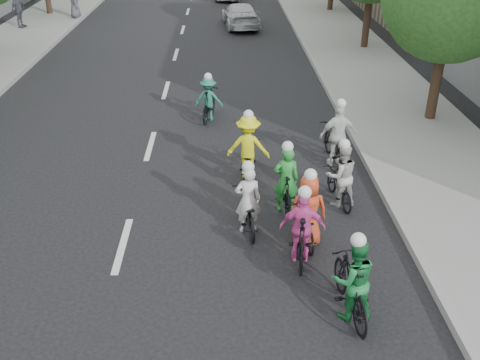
{
  "coord_description": "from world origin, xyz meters",
  "views": [
    {
      "loc": [
        2.19,
        -9.31,
        6.55
      ],
      "look_at": [
        2.51,
        0.97,
        1.0
      ],
      "focal_mm": 40.0,
      "sensor_mm": 36.0,
      "label": 1
    }
  ],
  "objects_px": {
    "cyclist_1": "(352,284)",
    "cyclist_7": "(209,101)",
    "cyclist_6": "(340,181)",
    "cyclist_4": "(307,217)",
    "follow_car_lead": "(240,15)",
    "cyclist_3": "(302,231)",
    "cyclist_5": "(285,186)",
    "spectator_2": "(74,2)",
    "cyclist_0": "(248,208)",
    "cyclist_8": "(337,142)",
    "spectator_1": "(18,9)",
    "cyclist_2": "(248,152)"
  },
  "relations": [
    {
      "from": "cyclist_1",
      "to": "cyclist_0",
      "type": "bearing_deg",
      "value": -64.09
    },
    {
      "from": "cyclist_1",
      "to": "follow_car_lead",
      "type": "xyz_separation_m",
      "value": [
        -1.19,
        22.83,
        -0.03
      ]
    },
    {
      "from": "cyclist_1",
      "to": "cyclist_8",
      "type": "distance_m",
      "value": 5.95
    },
    {
      "from": "follow_car_lead",
      "to": "spectator_2",
      "type": "relative_size",
      "value": 2.41
    },
    {
      "from": "cyclist_3",
      "to": "cyclist_4",
      "type": "xyz_separation_m",
      "value": [
        0.19,
        0.57,
        -0.02
      ]
    },
    {
      "from": "cyclist_3",
      "to": "cyclist_5",
      "type": "relative_size",
      "value": 1.06
    },
    {
      "from": "cyclist_0",
      "to": "cyclist_8",
      "type": "height_order",
      "value": "cyclist_8"
    },
    {
      "from": "cyclist_1",
      "to": "cyclist_6",
      "type": "relative_size",
      "value": 1.1
    },
    {
      "from": "cyclist_0",
      "to": "cyclist_2",
      "type": "distance_m",
      "value": 2.53
    },
    {
      "from": "cyclist_2",
      "to": "cyclist_4",
      "type": "distance_m",
      "value": 3.23
    },
    {
      "from": "cyclist_2",
      "to": "follow_car_lead",
      "type": "relative_size",
      "value": 0.42
    },
    {
      "from": "cyclist_0",
      "to": "spectator_2",
      "type": "bearing_deg",
      "value": -74.14
    },
    {
      "from": "cyclist_8",
      "to": "cyclist_7",
      "type": "bearing_deg",
      "value": -51.65
    },
    {
      "from": "cyclist_2",
      "to": "cyclist_6",
      "type": "distance_m",
      "value": 2.57
    },
    {
      "from": "cyclist_4",
      "to": "cyclist_5",
      "type": "height_order",
      "value": "cyclist_5"
    },
    {
      "from": "cyclist_3",
      "to": "spectator_2",
      "type": "xyz_separation_m",
      "value": [
        -9.98,
        23.15,
        0.42
      ]
    },
    {
      "from": "cyclist_3",
      "to": "follow_car_lead",
      "type": "xyz_separation_m",
      "value": [
        -0.55,
        21.19,
        -0.0
      ]
    },
    {
      "from": "cyclist_6",
      "to": "follow_car_lead",
      "type": "distance_m",
      "value": 19.14
    },
    {
      "from": "cyclist_3",
      "to": "spectator_1",
      "type": "distance_m",
      "value": 24.08
    },
    {
      "from": "cyclist_2",
      "to": "cyclist_7",
      "type": "height_order",
      "value": "cyclist_2"
    },
    {
      "from": "follow_car_lead",
      "to": "cyclist_5",
      "type": "bearing_deg",
      "value": 85.48
    },
    {
      "from": "spectator_2",
      "to": "cyclist_1",
      "type": "bearing_deg",
      "value": -176.61
    },
    {
      "from": "cyclist_4",
      "to": "spectator_1",
      "type": "xyz_separation_m",
      "value": [
        -12.5,
        20.12,
        0.48
      ]
    },
    {
      "from": "cyclist_1",
      "to": "cyclist_6",
      "type": "height_order",
      "value": "cyclist_1"
    },
    {
      "from": "cyclist_5",
      "to": "follow_car_lead",
      "type": "relative_size",
      "value": 0.41
    },
    {
      "from": "follow_car_lead",
      "to": "cyclist_2",
      "type": "bearing_deg",
      "value": 83.05
    },
    {
      "from": "spectator_1",
      "to": "cyclist_5",
      "type": "bearing_deg",
      "value": -134.54
    },
    {
      "from": "cyclist_8",
      "to": "cyclist_1",
      "type": "bearing_deg",
      "value": 73.41
    },
    {
      "from": "cyclist_6",
      "to": "spectator_2",
      "type": "height_order",
      "value": "spectator_2"
    },
    {
      "from": "cyclist_6",
      "to": "cyclist_4",
      "type": "bearing_deg",
      "value": 47.61
    },
    {
      "from": "cyclist_6",
      "to": "follow_car_lead",
      "type": "height_order",
      "value": "cyclist_6"
    },
    {
      "from": "follow_car_lead",
      "to": "cyclist_1",
      "type": "bearing_deg",
      "value": 87.19
    },
    {
      "from": "cyclist_4",
      "to": "follow_car_lead",
      "type": "bearing_deg",
      "value": -90.03
    },
    {
      "from": "follow_car_lead",
      "to": "spectator_2",
      "type": "xyz_separation_m",
      "value": [
        -9.43,
        1.96,
        0.42
      ]
    },
    {
      "from": "spectator_2",
      "to": "cyclist_3",
      "type": "bearing_deg",
      "value": -176.47
    },
    {
      "from": "cyclist_0",
      "to": "cyclist_4",
      "type": "xyz_separation_m",
      "value": [
        1.21,
        -0.52,
        0.07
      ]
    },
    {
      "from": "cyclist_1",
      "to": "cyclist_3",
      "type": "distance_m",
      "value": 1.77
    },
    {
      "from": "cyclist_3",
      "to": "cyclist_5",
      "type": "distance_m",
      "value": 1.91
    },
    {
      "from": "cyclist_1",
      "to": "spectator_1",
      "type": "relative_size",
      "value": 0.98
    },
    {
      "from": "cyclist_3",
      "to": "cyclist_6",
      "type": "height_order",
      "value": "cyclist_3"
    },
    {
      "from": "spectator_1",
      "to": "spectator_2",
      "type": "distance_m",
      "value": 3.39
    },
    {
      "from": "cyclist_5",
      "to": "follow_car_lead",
      "type": "height_order",
      "value": "cyclist_5"
    },
    {
      "from": "spectator_2",
      "to": "cyclist_8",
      "type": "bearing_deg",
      "value": -168.49
    },
    {
      "from": "cyclist_0",
      "to": "cyclist_3",
      "type": "relative_size",
      "value": 0.92
    },
    {
      "from": "cyclist_1",
      "to": "follow_car_lead",
      "type": "height_order",
      "value": "cyclist_1"
    },
    {
      "from": "cyclist_8",
      "to": "spectator_1",
      "type": "height_order",
      "value": "spectator_1"
    },
    {
      "from": "cyclist_3",
      "to": "cyclist_4",
      "type": "distance_m",
      "value": 0.6
    },
    {
      "from": "cyclist_1",
      "to": "cyclist_7",
      "type": "distance_m",
      "value": 9.6
    },
    {
      "from": "cyclist_3",
      "to": "cyclist_8",
      "type": "distance_m",
      "value": 4.51
    },
    {
      "from": "cyclist_6",
      "to": "cyclist_2",
      "type": "bearing_deg",
      "value": -44.98
    }
  ]
}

